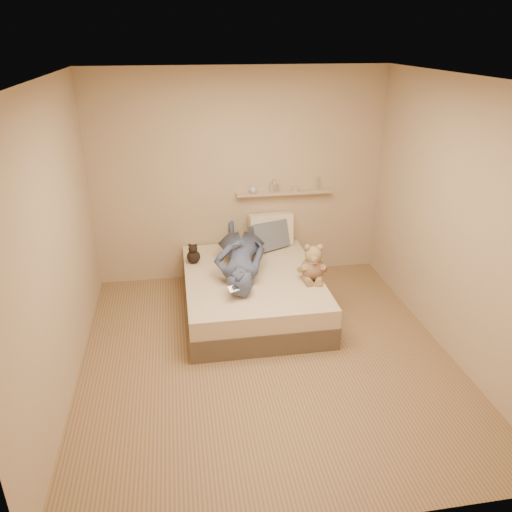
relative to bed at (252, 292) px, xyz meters
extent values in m
plane|color=#94724C|center=(0.00, -0.93, -0.22)|extent=(3.80, 3.80, 0.00)
plane|color=silver|center=(0.00, -0.93, 2.38)|extent=(3.80, 3.80, 0.00)
plane|color=tan|center=(0.00, 0.97, 1.08)|extent=(3.60, 0.00, 3.60)
plane|color=tan|center=(0.00, -2.83, 1.08)|extent=(3.60, 0.00, 3.60)
plane|color=tan|center=(-1.80, -0.93, 1.08)|extent=(0.00, 3.80, 3.80)
plane|color=tan|center=(1.80, -0.93, 1.08)|extent=(0.00, 3.80, 3.80)
cube|color=brown|center=(0.00, 0.00, -0.10)|extent=(1.50, 1.90, 0.25)
cube|color=beige|center=(0.00, 0.00, 0.13)|extent=(1.48, 1.88, 0.20)
cube|color=silver|center=(-0.25, -0.57, 0.37)|extent=(0.18, 0.13, 0.06)
cube|color=black|center=(-0.25, -0.57, 0.39)|extent=(0.09, 0.07, 0.03)
sphere|color=#90664F|center=(0.64, -0.22, 0.35)|extent=(0.26, 0.26, 0.26)
sphere|color=tan|center=(0.63, -0.24, 0.53)|extent=(0.19, 0.19, 0.19)
sphere|color=#937651|center=(0.57, -0.23, 0.61)|extent=(0.07, 0.07, 0.07)
sphere|color=tan|center=(0.70, -0.25, 0.61)|extent=(0.07, 0.07, 0.07)
sphere|color=#967C52|center=(0.62, -0.32, 0.51)|extent=(0.08, 0.08, 0.08)
cylinder|color=#9B8352|center=(0.51, -0.23, 0.37)|extent=(0.09, 0.18, 0.14)
cylinder|color=#8D674B|center=(0.75, -0.27, 0.37)|extent=(0.13, 0.18, 0.14)
cylinder|color=olive|center=(0.56, -0.32, 0.27)|extent=(0.09, 0.17, 0.08)
cylinder|color=#9D7B54|center=(0.68, -0.34, 0.27)|extent=(0.13, 0.19, 0.08)
cylinder|color=beige|center=(0.63, -0.24, 0.45)|extent=(0.15, 0.15, 0.02)
sphere|color=black|center=(-0.63, 0.42, 0.31)|extent=(0.16, 0.16, 0.16)
sphere|color=black|center=(-0.63, 0.41, 0.41)|extent=(0.11, 0.11, 0.11)
sphere|color=black|center=(-0.66, 0.42, 0.45)|extent=(0.04, 0.04, 0.04)
sphere|color=black|center=(-0.60, 0.40, 0.45)|extent=(0.04, 0.04, 0.04)
cube|color=beige|center=(0.37, 0.83, 0.43)|extent=(0.56, 0.23, 0.41)
cube|color=slate|center=(0.33, 0.69, 0.40)|extent=(0.55, 0.42, 0.37)
imported|color=#414D67|center=(-0.10, 0.19, 0.41)|extent=(0.80, 1.64, 0.38)
cube|color=tan|center=(0.55, 0.91, 0.88)|extent=(1.20, 0.12, 0.03)
imported|color=#B8BBC1|center=(0.16, 0.91, 0.95)|extent=(0.12, 0.12, 0.12)
imported|color=silver|center=(0.43, 0.91, 0.98)|extent=(0.10, 0.10, 0.17)
cylinder|color=beige|center=(0.69, 0.91, 0.92)|extent=(0.07, 0.07, 0.05)
cylinder|color=silver|center=(0.98, 0.91, 0.98)|extent=(0.04, 0.04, 0.17)
camera|label=1|loc=(-0.77, -4.96, 2.70)|focal=35.00mm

